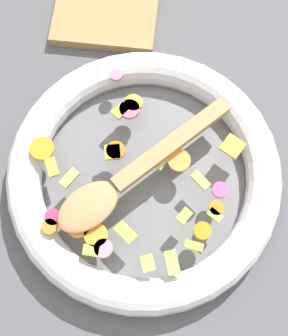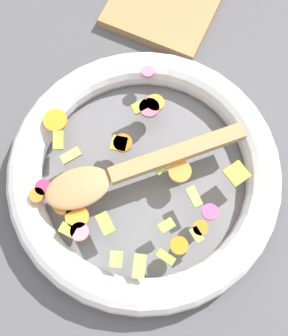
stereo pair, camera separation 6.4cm
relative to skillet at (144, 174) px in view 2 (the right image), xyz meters
The scene contains 4 objects.
ground_plane 0.02m from the skillet, ahead, with size 4.00×4.00×0.00m, color #4C4C51.
skillet is the anchor object (origin of this frame).
chopped_vegetables 0.04m from the skillet, 144.32° to the left, with size 0.29×0.30×0.01m.
wooden_spoon 0.05m from the skillet, 134.62° to the left, with size 0.23×0.23×0.01m.
Camera 2 is at (-0.19, -0.08, 0.66)m, focal length 50.00 mm.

